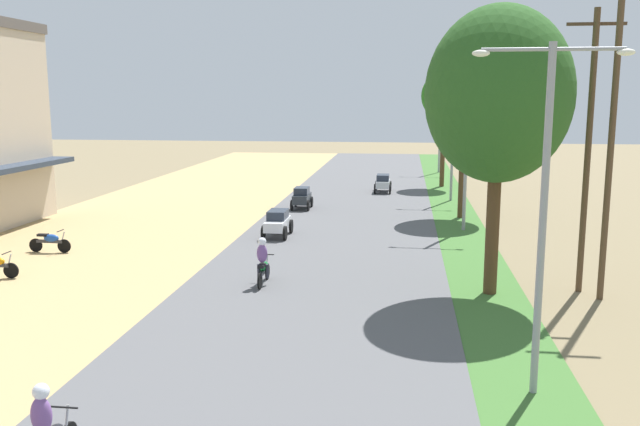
% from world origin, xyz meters
% --- Properties ---
extents(parked_motorbike_fourth, '(1.80, 0.54, 0.94)m').
position_xyz_m(parked_motorbike_fourth, '(-11.48, 20.38, 0.55)').
color(parked_motorbike_fourth, black).
rests_on(parked_motorbike_fourth, dirt_shoulder).
extents(median_tree_nearest, '(4.58, 4.58, 9.16)m').
position_xyz_m(median_tree_nearest, '(5.77, 16.70, 6.44)').
color(median_tree_nearest, '#4C351E').
rests_on(median_tree_nearest, median_strip).
extents(median_tree_second, '(3.99, 3.99, 8.09)m').
position_xyz_m(median_tree_second, '(5.92, 30.71, 5.83)').
color(median_tree_second, '#4C351E').
rests_on(median_tree_second, median_strip).
extents(median_tree_third, '(3.21, 3.21, 8.05)m').
position_xyz_m(median_tree_third, '(5.59, 43.22, 6.38)').
color(median_tree_third, '#4C351E').
rests_on(median_tree_third, median_strip).
extents(streetlamp_near, '(3.16, 0.20, 7.43)m').
position_xyz_m(streetlamp_near, '(5.80, 9.18, 4.36)').
color(streetlamp_near, gray).
rests_on(streetlamp_near, median_strip).
extents(streetlamp_mid, '(3.16, 0.20, 8.26)m').
position_xyz_m(streetlamp_mid, '(5.80, 27.28, 4.79)').
color(streetlamp_mid, gray).
rests_on(streetlamp_mid, median_strip).
extents(streetlamp_far, '(3.16, 0.20, 7.55)m').
position_xyz_m(streetlamp_far, '(5.80, 36.64, 4.42)').
color(streetlamp_far, gray).
rests_on(streetlamp_far, median_strip).
extents(streetlamp_farthest, '(3.16, 0.20, 7.34)m').
position_xyz_m(streetlamp_farthest, '(5.80, 52.15, 4.32)').
color(streetlamp_farthest, gray).
rests_on(streetlamp_farthest, median_strip).
extents(utility_pole_near, '(1.80, 0.20, 9.98)m').
position_xyz_m(utility_pole_near, '(9.22, 16.65, 5.18)').
color(utility_pole_near, brown).
rests_on(utility_pole_near, ground).
extents(utility_pole_far, '(1.80, 0.20, 9.13)m').
position_xyz_m(utility_pole_far, '(8.77, 17.49, 4.76)').
color(utility_pole_far, brown).
rests_on(utility_pole_far, ground).
extents(car_sedan_white, '(1.10, 2.26, 1.19)m').
position_xyz_m(car_sedan_white, '(-2.79, 24.65, 0.74)').
color(car_sedan_white, silver).
rests_on(car_sedan_white, road_strip).
extents(car_hatchback_charcoal, '(1.04, 2.00, 1.23)m').
position_xyz_m(car_hatchback_charcoal, '(-2.84, 32.32, 0.75)').
color(car_hatchback_charcoal, '#282D33').
rests_on(car_hatchback_charcoal, road_strip).
extents(car_sedan_silver, '(1.10, 2.26, 1.19)m').
position_xyz_m(car_sedan_silver, '(1.52, 39.60, 0.74)').
color(car_sedan_silver, '#B7BCC1').
rests_on(car_sedan_silver, road_strip).
extents(motorbike_ahead_third, '(0.54, 1.80, 1.66)m').
position_xyz_m(motorbike_ahead_third, '(-1.77, 16.68, 0.86)').
color(motorbike_ahead_third, black).
rests_on(motorbike_ahead_third, road_strip).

